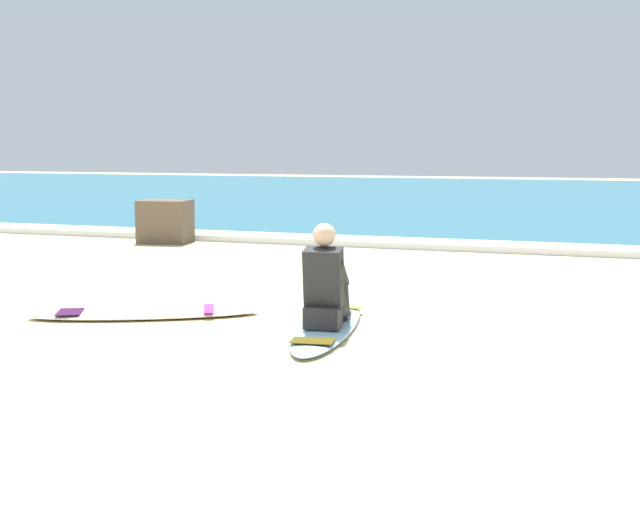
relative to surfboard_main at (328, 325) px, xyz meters
name	(u,v)px	position (x,y,z in m)	size (l,w,h in m)	color
ground_plane	(219,328)	(-0.99, -0.30, -0.04)	(80.00, 80.00, 0.00)	beige
sea	(496,197)	(-0.99, 20.33, 0.01)	(80.00, 28.00, 0.10)	teal
breaking_foam	(395,243)	(-0.99, 6.63, 0.02)	(80.00, 0.90, 0.11)	white
surfboard_main	(328,325)	(0.00, 0.00, 0.00)	(0.91, 2.59, 0.08)	#9ED1E5
surfer_seated	(325,286)	(0.03, -0.18, 0.40)	(0.43, 0.74, 0.95)	#232326
surfboard_spare_near	(145,314)	(-1.92, -0.08, 0.00)	(2.29, 1.47, 0.08)	#EFE5C6
shoreline_rock	(165,221)	(-4.99, 5.82, 0.34)	(0.86, 0.69, 0.76)	brown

